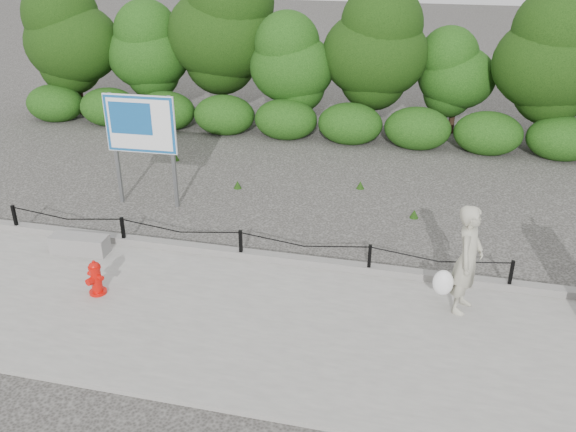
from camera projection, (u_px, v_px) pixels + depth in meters
The scene contains 9 objects.
ground at pixel (241, 261), 11.98m from camera, with size 90.00×90.00×0.00m, color #2D2B28.
sidewalk at pixel (205, 317), 10.21m from camera, with size 14.00×4.00×0.08m, color gray.
curb at pixel (242, 254), 11.96m from camera, with size 14.00×0.22×0.14m, color slate.
chain_barrier at pixel (241, 241), 11.78m from camera, with size 10.06×0.06×0.60m.
treeline at pixel (312, 47), 18.82m from camera, with size 20.29×3.82×5.00m.
fire_hydrant at pixel (96, 278), 10.67m from camera, with size 0.39×0.39×0.65m.
pedestrian at pixel (466, 261), 9.98m from camera, with size 0.84×0.80×1.91m.
concrete_block at pixel (80, 244), 12.08m from camera, with size 1.13×0.40×0.36m, color gray.
advertising_sign at pixel (141, 129), 13.59m from camera, with size 1.65×0.19×2.64m.
Camera 1 is at (3.33, -9.91, 5.99)m, focal length 38.00 mm.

